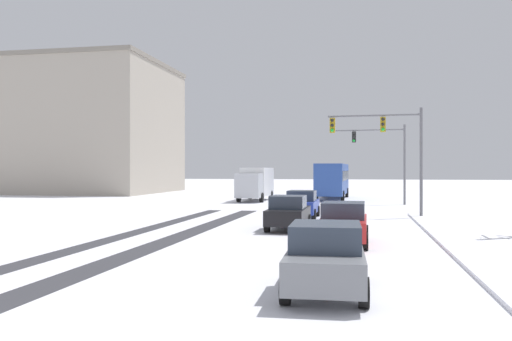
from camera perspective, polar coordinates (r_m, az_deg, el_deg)
name	(u,v)px	position (r m, az deg, el deg)	size (l,w,h in m)	color
wheel_track_left_lane	(173,239)	(22.26, -8.87, -7.24)	(1.11, 30.79, 0.01)	#38383D
wheel_track_right_lane	(117,238)	(23.21, -14.61, -6.94)	(0.95, 30.79, 0.01)	#38383D
sidewalk_kerb_right	(509,252)	(20.17, 25.32, -7.85)	(4.00, 30.79, 0.12)	white
traffic_signal_near_right	(388,140)	(32.92, 13.89, 3.19)	(5.57, 0.54, 6.50)	slate
traffic_signal_far_right	(384,150)	(44.93, 13.52, 2.10)	(5.86, 0.58, 6.50)	slate
car_blue_lead	(302,204)	(31.58, 4.93, -3.59)	(1.86, 4.11, 1.62)	#233899
car_black_second	(288,212)	(25.37, 3.48, -4.49)	(1.85, 4.11, 1.62)	black
car_red_third	(344,223)	(20.56, 9.31, -5.57)	(1.88, 4.12, 1.62)	red
car_grey_fourth	(326,258)	(12.58, 7.47, -9.19)	(1.94, 4.15, 1.62)	slate
bus_oncoming	(333,178)	(52.43, 8.17, -0.83)	(2.90, 11.07, 3.38)	#284793
box_truck_delivery	(255,183)	(48.74, -0.06, -1.33)	(2.34, 7.42, 3.02)	#B7BABF
office_building_far_left_block	(84,129)	(70.54, -17.82, 4.28)	(20.61, 18.22, 15.97)	#A89E8E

